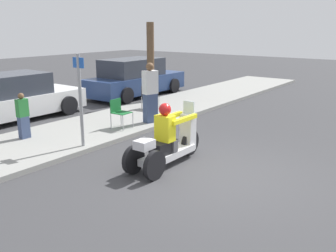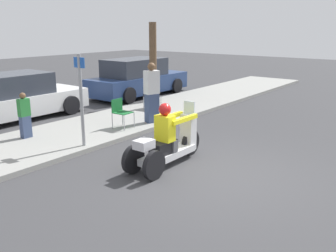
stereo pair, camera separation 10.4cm
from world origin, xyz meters
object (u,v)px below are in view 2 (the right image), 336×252
at_px(street_sign, 81,97).
at_px(spectator_mid_group, 25,116).
at_px(spectator_near_curb, 152,94).
at_px(tree_trunk, 153,62).
at_px(folding_chair_curbside, 120,110).
at_px(parked_car_lot_left, 138,78).
at_px(folding_chair_set_back, 150,94).
at_px(parked_car_lot_center, 13,98).
at_px(motorcycle_trike, 168,143).

bearing_deg(street_sign, spectator_mid_group, 105.53).
bearing_deg(spectator_mid_group, spectator_near_curb, -25.24).
bearing_deg(tree_trunk, folding_chair_curbside, -153.32).
bearing_deg(spectator_near_curb, street_sign, -176.43).
relative_size(spectator_near_curb, spectator_mid_group, 1.51).
xyz_separation_m(spectator_mid_group, parked_car_lot_left, (6.80, 2.23, 0.06)).
height_order(spectator_near_curb, folding_chair_set_back, spectator_near_curb).
relative_size(spectator_near_curb, parked_car_lot_center, 0.39).
bearing_deg(tree_trunk, spectator_near_curb, -140.87).
height_order(parked_car_lot_center, street_sign, street_sign).
bearing_deg(spectator_mid_group, parked_car_lot_center, 64.91).
height_order(folding_chair_set_back, parked_car_lot_center, parked_car_lot_center).
distance_m(folding_chair_curbside, tree_trunk, 4.22).
distance_m(spectator_mid_group, street_sign, 1.88).
bearing_deg(folding_chair_set_back, motorcycle_trike, -135.60).
xyz_separation_m(spectator_mid_group, folding_chair_set_back, (4.71, -0.23, -0.07)).
distance_m(parked_car_lot_center, tree_trunk, 5.16).
bearing_deg(folding_chair_curbside, tree_trunk, 26.68).
xyz_separation_m(spectator_near_curb, parked_car_lot_left, (3.54, 3.77, -0.23)).
bearing_deg(parked_car_lot_left, spectator_near_curb, -133.18).
relative_size(folding_chair_set_back, parked_car_lot_center, 0.18).
bearing_deg(parked_car_lot_center, tree_trunk, -22.17).
distance_m(folding_chair_set_back, street_sign, 4.54).
xyz_separation_m(motorcycle_trike, folding_chair_curbside, (1.31, 2.71, 0.12)).
bearing_deg(spectator_near_curb, motorcycle_trike, -134.23).
bearing_deg(tree_trunk, parked_car_lot_left, 60.87).
height_order(spectator_mid_group, folding_chair_set_back, spectator_mid_group).
bearing_deg(motorcycle_trike, tree_trunk, 42.44).
xyz_separation_m(spectator_near_curb, spectator_mid_group, (-3.26, 1.54, -0.29)).
relative_size(spectator_mid_group, street_sign, 0.54).
bearing_deg(folding_chair_set_back, spectator_near_curb, -137.97).
xyz_separation_m(folding_chair_set_back, street_sign, (-4.23, -1.48, 0.69)).
xyz_separation_m(motorcycle_trike, parked_car_lot_center, (0.27, 6.47, 0.20)).
distance_m(motorcycle_trike, spectator_near_curb, 3.41).
height_order(spectator_mid_group, street_sign, street_sign).
distance_m(spectator_near_curb, street_sign, 2.81).
relative_size(folding_chair_curbside, street_sign, 0.37).
relative_size(spectator_mid_group, folding_chair_set_back, 1.44).
relative_size(folding_chair_set_back, parked_car_lot_left, 0.17).
relative_size(spectator_near_curb, folding_chair_curbside, 2.18).
xyz_separation_m(folding_chair_set_back, folding_chair_curbside, (-2.49, -1.01, 0.00)).
bearing_deg(motorcycle_trike, folding_chair_set_back, 44.40).
distance_m(folding_chair_curbside, street_sign, 1.93).
relative_size(motorcycle_trike, street_sign, 1.03).
xyz_separation_m(motorcycle_trike, tree_trunk, (4.98, 4.56, 1.10)).
height_order(folding_chair_curbside, tree_trunk, tree_trunk).
distance_m(spectator_near_curb, folding_chair_curbside, 1.14).
relative_size(motorcycle_trike, parked_car_lot_center, 0.49).
bearing_deg(folding_chair_curbside, parked_car_lot_center, 105.45).
distance_m(spectator_near_curb, folding_chair_set_back, 1.98).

